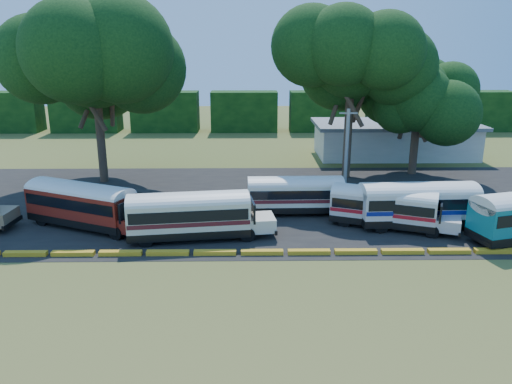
{
  "coord_description": "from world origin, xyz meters",
  "views": [
    {
      "loc": [
        0.69,
        -28.34,
        12.93
      ],
      "look_at": [
        1.19,
        6.0,
        2.68
      ],
      "focal_mm": 35.0,
      "sensor_mm": 36.0,
      "label": 1
    }
  ],
  "objects_px": {
    "bus_cream_west": "(192,213)",
    "bus_white_red": "(386,205)",
    "bus_red": "(83,202)",
    "tree_west": "(94,59)"
  },
  "relations": [
    {
      "from": "bus_cream_west",
      "to": "bus_white_red",
      "type": "height_order",
      "value": "bus_cream_west"
    },
    {
      "from": "bus_white_red",
      "to": "bus_cream_west",
      "type": "bearing_deg",
      "value": -149.89
    },
    {
      "from": "bus_red",
      "to": "bus_white_red",
      "type": "height_order",
      "value": "bus_red"
    },
    {
      "from": "bus_red",
      "to": "tree_west",
      "type": "relative_size",
      "value": 0.63
    },
    {
      "from": "bus_cream_west",
      "to": "tree_west",
      "type": "bearing_deg",
      "value": 116.88
    },
    {
      "from": "bus_red",
      "to": "bus_white_red",
      "type": "xyz_separation_m",
      "value": [
        21.94,
        -0.38,
        -0.22
      ]
    },
    {
      "from": "bus_red",
      "to": "bus_cream_west",
      "type": "xyz_separation_m",
      "value": [
        8.14,
        -2.4,
        -0.04
      ]
    },
    {
      "from": "bus_red",
      "to": "bus_white_red",
      "type": "distance_m",
      "value": 21.95
    },
    {
      "from": "bus_cream_west",
      "to": "bus_white_red",
      "type": "bearing_deg",
      "value": 0.99
    },
    {
      "from": "bus_red",
      "to": "bus_cream_west",
      "type": "relative_size",
      "value": 0.99
    }
  ]
}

